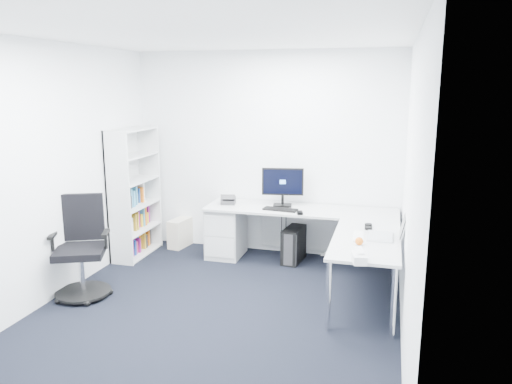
% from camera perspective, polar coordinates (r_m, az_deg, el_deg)
% --- Properties ---
extents(ground, '(4.20, 4.20, 0.00)m').
position_cam_1_polar(ground, '(5.16, -4.81, -13.81)').
color(ground, black).
extents(ceiling, '(4.20, 4.20, 0.00)m').
position_cam_1_polar(ceiling, '(4.66, -5.43, 17.59)').
color(ceiling, white).
extents(wall_back, '(3.60, 0.02, 2.70)m').
position_cam_1_polar(wall_back, '(6.71, 1.12, 4.40)').
color(wall_back, white).
rests_on(wall_back, ground).
extents(wall_front, '(3.60, 0.02, 2.70)m').
position_cam_1_polar(wall_front, '(2.91, -19.61, -6.66)').
color(wall_front, white).
rests_on(wall_front, ground).
extents(wall_left, '(0.02, 4.20, 2.70)m').
position_cam_1_polar(wall_left, '(5.60, -22.65, 1.92)').
color(wall_left, white).
rests_on(wall_left, ground).
extents(wall_right, '(0.02, 4.20, 2.70)m').
position_cam_1_polar(wall_right, '(4.44, 17.23, -0.14)').
color(wall_right, white).
rests_on(wall_right, ground).
extents(l_desk, '(2.44, 1.36, 0.71)m').
position_cam_1_polar(l_desk, '(6.15, 4.48, -5.88)').
color(l_desk, '#B1B3B4').
rests_on(l_desk, ground).
extents(drawer_pedestal, '(0.44, 0.54, 0.67)m').
position_cam_1_polar(drawer_pedestal, '(6.70, -3.44, -4.53)').
color(drawer_pedestal, '#B1B3B4').
rests_on(drawer_pedestal, ground).
extents(bookshelf, '(0.33, 0.85, 1.71)m').
position_cam_1_polar(bookshelf, '(6.79, -13.70, -0.10)').
color(bookshelf, silver).
rests_on(bookshelf, ground).
extents(task_chair, '(0.80, 0.80, 1.09)m').
position_cam_1_polar(task_chair, '(5.67, -19.48, -6.10)').
color(task_chair, black).
rests_on(task_chair, ground).
extents(black_pc_tower, '(0.26, 0.48, 0.45)m').
position_cam_1_polar(black_pc_tower, '(6.52, 4.32, -6.02)').
color(black_pc_tower, black).
rests_on(black_pc_tower, ground).
extents(beige_pc_tower, '(0.25, 0.44, 0.40)m').
position_cam_1_polar(beige_pc_tower, '(7.19, -8.61, -4.61)').
color(beige_pc_tower, beige).
rests_on(beige_pc_tower, ground).
extents(power_strip, '(0.36, 0.09, 0.04)m').
position_cam_1_polar(power_strip, '(6.84, 8.90, -7.07)').
color(power_strip, silver).
rests_on(power_strip, ground).
extents(monitor, '(0.56, 0.26, 0.52)m').
position_cam_1_polar(monitor, '(6.44, 3.06, 0.61)').
color(monitor, black).
rests_on(monitor, l_desk).
extents(black_keyboard, '(0.44, 0.20, 0.02)m').
position_cam_1_polar(black_keyboard, '(6.28, 2.78, -2.00)').
color(black_keyboard, black).
rests_on(black_keyboard, l_desk).
extents(mouse, '(0.09, 0.12, 0.04)m').
position_cam_1_polar(mouse, '(6.10, 5.03, -2.38)').
color(mouse, black).
rests_on(mouse, l_desk).
extents(desk_phone, '(0.22, 0.22, 0.13)m').
position_cam_1_polar(desk_phone, '(6.60, -3.19, -0.81)').
color(desk_phone, '#2D2D2F').
rests_on(desk_phone, l_desk).
extents(laptop, '(0.38, 0.37, 0.27)m').
position_cam_1_polar(laptop, '(5.29, 14.04, -3.68)').
color(laptop, silver).
rests_on(laptop, l_desk).
extents(white_keyboard, '(0.13, 0.38, 0.01)m').
position_cam_1_polar(white_keyboard, '(5.30, 11.63, -4.98)').
color(white_keyboard, silver).
rests_on(white_keyboard, l_desk).
extents(headphones, '(0.13, 0.20, 0.05)m').
position_cam_1_polar(headphones, '(5.64, 12.72, -3.77)').
color(headphones, black).
rests_on(headphones, l_desk).
extents(orange_fruit, '(0.08, 0.08, 0.08)m').
position_cam_1_polar(orange_fruit, '(5.02, 11.71, -5.53)').
color(orange_fruit, orange).
rests_on(orange_fruit, l_desk).
extents(tissue_box, '(0.16, 0.24, 0.08)m').
position_cam_1_polar(tissue_box, '(4.56, 11.67, -7.38)').
color(tissue_box, silver).
rests_on(tissue_box, l_desk).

